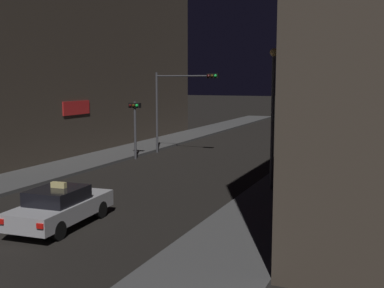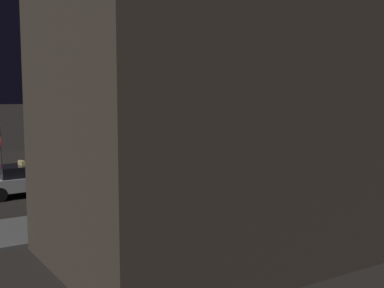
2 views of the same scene
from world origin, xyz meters
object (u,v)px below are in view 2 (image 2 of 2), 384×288
object	(u,v)px
taxi	(23,180)
street_lamp_near_block	(237,108)
traffic_light_left_kerb	(210,121)
traffic_light_overhead	(262,100)

from	to	relation	value
taxi	street_lamp_near_block	bearing A→B (deg)	54.67
traffic_light_left_kerb	street_lamp_near_block	bearing A→B (deg)	-29.41
taxi	street_lamp_near_block	world-z (taller)	street_lamp_near_block
traffic_light_overhead	traffic_light_left_kerb	distance (m)	3.86
traffic_light_overhead	street_lamp_near_block	xyz separation A→B (m)	(8.87, -9.12, -0.10)
taxi	traffic_light_left_kerb	world-z (taller)	traffic_light_left_kerb
traffic_light_left_kerb	street_lamp_near_block	size ratio (longest dim) A/B	0.59
taxi	traffic_light_left_kerb	bearing A→B (deg)	109.46
traffic_light_overhead	traffic_light_left_kerb	size ratio (longest dim) A/B	1.51
taxi	traffic_light_overhead	bearing A→B (deg)	100.56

